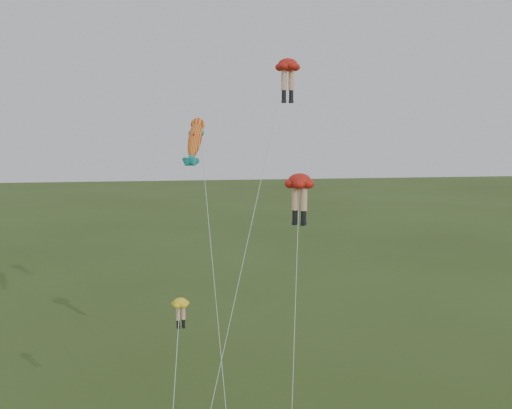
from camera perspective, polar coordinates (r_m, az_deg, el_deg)
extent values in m
ellipsoid|color=red|center=(33.49, 3.20, 13.78)|extent=(1.74, 1.74, 0.74)
cylinder|color=#F0B58E|center=(33.33, 2.82, 12.31)|extent=(0.33, 0.33, 1.13)
cylinder|color=black|center=(33.28, 2.81, 10.86)|extent=(0.26, 0.26, 0.56)
cube|color=black|center=(33.27, 2.80, 10.24)|extent=(0.25, 0.36, 0.16)
cylinder|color=#F0B58E|center=(33.50, 3.55, 12.29)|extent=(0.33, 0.33, 1.13)
cylinder|color=black|center=(33.45, 3.54, 10.84)|extent=(0.26, 0.26, 0.56)
cube|color=black|center=(33.44, 3.53, 10.22)|extent=(0.25, 0.36, 0.16)
cylinder|color=silver|center=(28.67, -1.35, -5.97)|extent=(6.39, 10.32, 21.27)
ellipsoid|color=red|center=(30.61, 4.39, 2.37)|extent=(2.28, 2.28, 0.82)
cylinder|color=#F0B58E|center=(30.82, 3.93, 0.60)|extent=(0.36, 0.36, 1.25)
cylinder|color=black|center=(30.96, 3.92, -1.12)|extent=(0.29, 0.29, 0.63)
cube|color=black|center=(31.03, 3.91, -1.86)|extent=(0.37, 0.42, 0.18)
cylinder|color=#F0B58E|center=(30.64, 4.80, 0.55)|extent=(0.36, 0.36, 1.25)
cylinder|color=black|center=(30.78, 4.78, -1.19)|extent=(0.29, 0.29, 0.63)
cube|color=black|center=(30.85, 4.77, -1.93)|extent=(0.37, 0.42, 0.18)
cylinder|color=silver|center=(29.22, 3.88, -12.20)|extent=(1.63, 6.00, 14.96)
ellipsoid|color=yellow|center=(27.22, -7.57, -9.68)|extent=(1.09, 1.09, 0.43)
cylinder|color=#F0B58E|center=(27.35, -7.81, -10.72)|extent=(0.19, 0.19, 0.66)
cylinder|color=black|center=(27.51, -7.79, -11.70)|extent=(0.15, 0.15, 0.33)
cube|color=black|center=(27.59, -7.78, -12.11)|extent=(0.16, 0.22, 0.10)
cylinder|color=#F0B58E|center=(27.42, -7.28, -10.66)|extent=(0.19, 0.19, 0.66)
cylinder|color=black|center=(27.59, -7.26, -11.63)|extent=(0.15, 0.15, 0.33)
cube|color=black|center=(27.66, -7.25, -12.04)|extent=(0.16, 0.22, 0.10)
ellipsoid|color=yellow|center=(34.72, -6.09, 6.70)|extent=(1.59, 3.04, 2.95)
sphere|color=yellow|center=(34.72, -6.09, 6.70)|extent=(1.18, 1.45, 1.27)
cone|color=teal|center=(34.72, -6.09, 6.70)|extent=(0.97, 1.34, 1.20)
cone|color=teal|center=(34.72, -6.09, 6.70)|extent=(0.97, 1.34, 1.20)
cone|color=teal|center=(34.72, -6.09, 6.70)|extent=(0.55, 0.75, 0.67)
cone|color=teal|center=(34.72, -6.09, 6.70)|extent=(0.55, 0.75, 0.67)
cone|color=#AF1218|center=(34.72, -6.09, 6.70)|extent=(0.59, 0.75, 0.66)
cylinder|color=silver|center=(29.68, -4.31, -10.03)|extent=(1.27, 13.14, 16.77)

